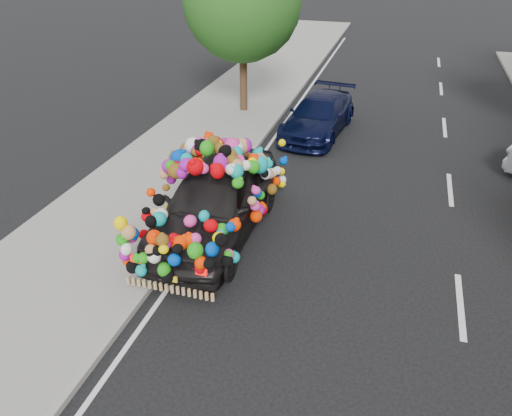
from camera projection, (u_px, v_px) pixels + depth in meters
The scene contains 7 objects.
ground at pixel (279, 273), 10.45m from camera, with size 100.00×100.00×0.00m, color black.
sidewalk at pixel (98, 238), 11.48m from camera, with size 4.00×60.00×0.12m, color gray.
kerb at pixel (175, 252), 10.99m from camera, with size 0.15×60.00×0.13m, color gray.
lane_markings at pixel (460, 305), 9.55m from camera, with size 6.00×50.00×0.01m, color silver, non-canonical shape.
tree_near_sidewalk at pixel (243, 1), 17.28m from camera, with size 4.20×4.20×6.13m.
plush_art_car at pixel (215, 187), 11.22m from camera, with size 2.38×5.15×2.33m.
navy_sedan at pixel (318, 116), 17.07m from camera, with size 1.79×4.41×1.28m, color black.
Camera 1 is at (1.93, -8.17, 6.38)m, focal length 35.00 mm.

